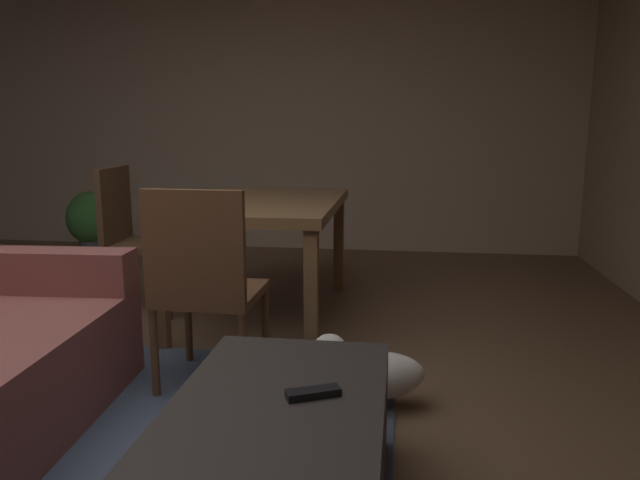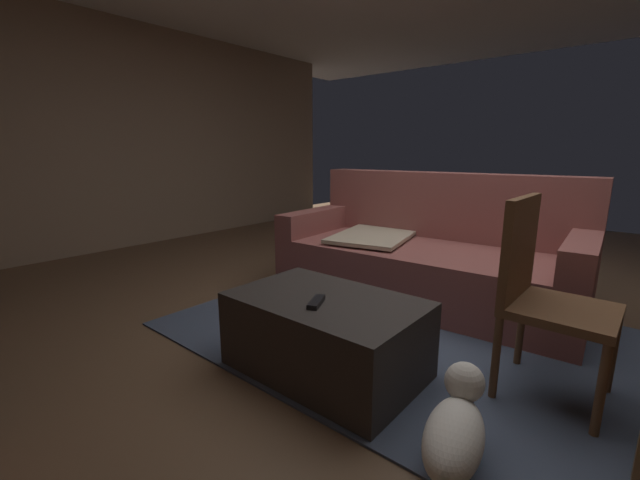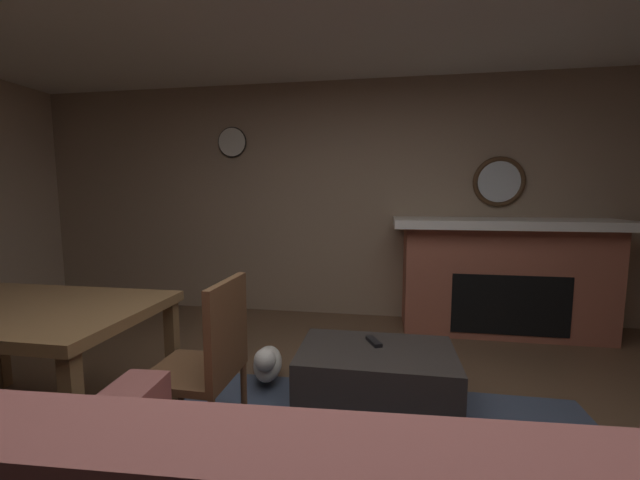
% 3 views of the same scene
% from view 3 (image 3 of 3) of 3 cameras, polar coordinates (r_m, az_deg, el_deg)
% --- Properties ---
extents(wall_back_fireplace_side, '(8.18, 0.12, 2.59)m').
position_cam_3_polar(wall_back_fireplace_side, '(4.36, 6.21, 5.79)').
color(wall_back_fireplace_side, '#9E846B').
rests_on(wall_back_fireplace_side, ground).
extents(fireplace, '(2.13, 0.76, 1.13)m').
position_cam_3_polar(fireplace, '(4.22, 25.32, -4.75)').
color(fireplace, '#9E5642').
rests_on(fireplace, ground).
extents(round_wall_mirror, '(0.52, 0.05, 0.52)m').
position_cam_3_polar(round_wall_mirror, '(4.42, 24.92, 7.80)').
color(round_wall_mirror, '#4C331E').
extents(ottoman_coffee_table, '(0.96, 0.62, 0.41)m').
position_cam_3_polar(ottoman_coffee_table, '(2.59, 8.26, -19.89)').
color(ottoman_coffee_table, '#2D2826').
rests_on(ottoman_coffee_table, ground).
extents(tv_remote, '(0.11, 0.17, 0.02)m').
position_cam_3_polar(tv_remote, '(2.59, 7.95, -14.61)').
color(tv_remote, black).
rests_on(tv_remote, ottoman_coffee_table).
extents(dining_table, '(1.44, 0.94, 0.74)m').
position_cam_3_polar(dining_table, '(2.79, -37.61, -9.33)').
color(dining_table, brown).
rests_on(dining_table, ground).
extents(dining_chair_west, '(0.45, 0.45, 0.93)m').
position_cam_3_polar(dining_chair_west, '(2.18, -16.11, -16.17)').
color(dining_chair_west, brown).
rests_on(dining_chair_west, ground).
extents(small_dog, '(0.29, 0.49, 0.29)m').
position_cam_3_polar(small_dog, '(2.91, -7.78, -17.50)').
color(small_dog, silver).
rests_on(small_dog, ground).
extents(wall_clock, '(0.34, 0.03, 0.34)m').
position_cam_3_polar(wall_clock, '(4.64, -12.83, 13.90)').
color(wall_clock, silver).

